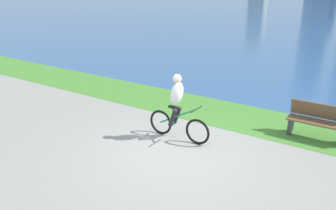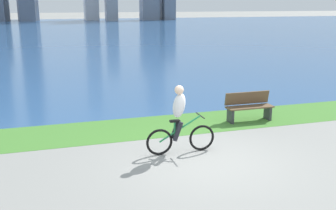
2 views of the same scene
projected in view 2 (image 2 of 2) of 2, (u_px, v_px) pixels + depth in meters
ground_plane at (206, 162)px, 9.28m from camera, size 300.00×300.00×0.00m
grass_strip_bayside at (168, 125)px, 12.05m from camera, size 120.00×2.15×0.01m
bay_water_surface at (71, 31)px, 51.68m from camera, size 300.00×83.48×0.00m
cyclist_lead at (180, 120)px, 9.63m from camera, size 1.76×0.52×1.70m
bench_near_path at (249, 107)px, 12.43m from camera, size 1.50×0.47×0.90m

